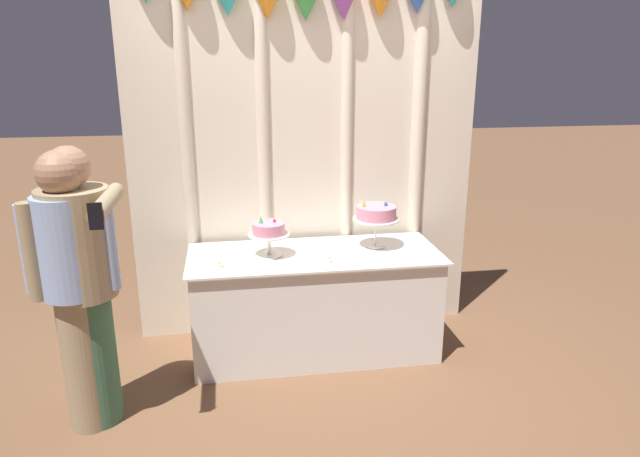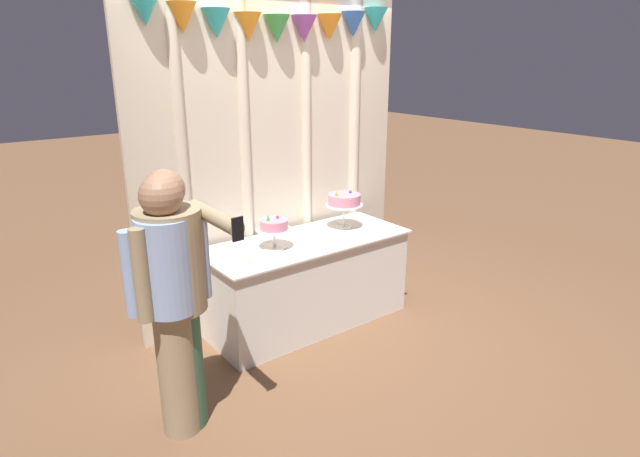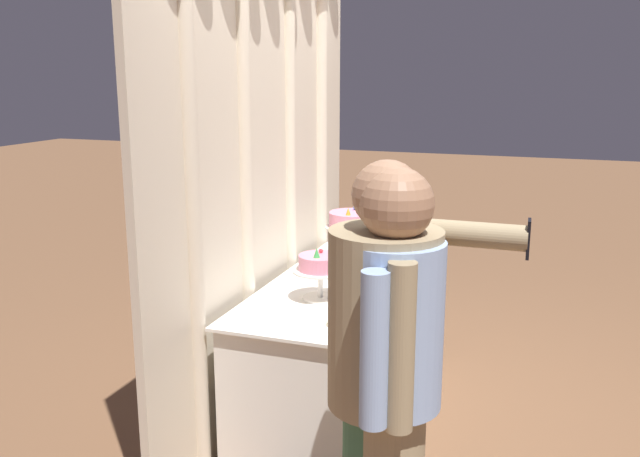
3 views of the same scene
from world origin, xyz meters
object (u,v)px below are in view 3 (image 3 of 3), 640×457
cake_display_nearleft (320,267)px  guest_man_dark_suit (392,384)px  tealight_far_left (332,323)px  guest_man_pink_jacket (385,379)px  cake_display_nearright (352,222)px  tealight_near_left (376,280)px  cake_table (339,345)px

cake_display_nearleft → guest_man_dark_suit: (-1.06, -0.62, -0.03)m
tealight_far_left → guest_man_pink_jacket: size_ratio=0.03×
cake_display_nearright → tealight_far_left: 1.10m
tealight_near_left → guest_man_pink_jacket: (-1.40, -0.40, 0.11)m
cake_display_nearright → cake_display_nearleft: bearing=-175.1°
cake_display_nearright → guest_man_pink_jacket: bearing=-159.7°
tealight_far_left → tealight_near_left: same height
cake_table → tealight_near_left: (0.07, -0.19, 0.37)m
guest_man_dark_suit → tealight_near_left: bearing=16.9°
tealight_far_left → guest_man_pink_jacket: (-0.70, -0.42, 0.11)m
cake_display_nearleft → cake_display_nearright: 0.74m
cake_table → cake_display_nearright: (0.43, 0.06, 0.60)m
cake_display_nearleft → guest_man_dark_suit: size_ratio=0.18×
cake_table → guest_man_dark_suit: 1.58m
cake_table → cake_display_nearleft: size_ratio=6.15×
cake_display_nearright → tealight_near_left: size_ratio=8.01×
cake_display_nearleft → guest_man_pink_jacket: (-1.03, -0.59, -0.04)m
cake_table → guest_man_dark_suit: guest_man_dark_suit is taller
cake_display_nearright → guest_man_dark_suit: size_ratio=0.22×
tealight_near_left → guest_man_pink_jacket: 1.46m
guest_man_dark_suit → tealight_far_left: bearing=31.3°
cake_table → cake_display_nearleft: 0.61m
tealight_far_left → guest_man_dark_suit: size_ratio=0.03×
cake_display_nearright → cake_table: bearing=-172.0°
guest_man_dark_suit → guest_man_pink_jacket: bearing=41.4°
cake_display_nearleft → guest_man_pink_jacket: size_ratio=0.17×
cake_display_nearright → guest_man_dark_suit: bearing=-159.2°
cake_table → tealight_far_left: size_ratio=32.61×
cake_table → cake_display_nearleft: cake_display_nearleft is taller
guest_man_pink_jacket → cake_table: bearing=23.9°
guest_man_dark_suit → cake_display_nearleft: bearing=30.2°
cake_display_nearright → guest_man_pink_jacket: (-1.76, -0.65, -0.11)m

